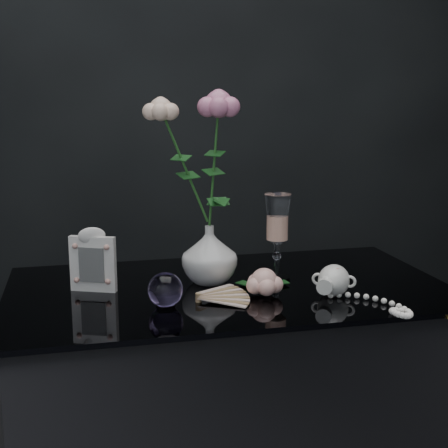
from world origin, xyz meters
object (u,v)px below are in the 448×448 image
object	(u,v)px
vase	(209,254)
pearl_jar	(334,279)
picture_frame	(93,259)
loose_rose	(264,282)
paperweight	(165,290)
wine_glass	(277,237)

from	to	relation	value
vase	pearl_jar	xyz separation A→B (m)	(0.26, -0.16, -0.03)
picture_frame	loose_rose	world-z (taller)	picture_frame
paperweight	pearl_jar	xyz separation A→B (m)	(0.39, -0.00, -0.00)
loose_rose	paperweight	bearing A→B (deg)	-151.91
vase	loose_rose	bearing A→B (deg)	-51.63
wine_glass	pearl_jar	world-z (taller)	wine_glass
vase	paperweight	xyz separation A→B (m)	(-0.13, -0.15, -0.03)
picture_frame	pearl_jar	world-z (taller)	picture_frame
picture_frame	paperweight	world-z (taller)	picture_frame
vase	pearl_jar	world-z (taller)	vase
paperweight	pearl_jar	bearing A→B (deg)	-0.64
vase	pearl_jar	distance (m)	0.31
picture_frame	vase	bearing A→B (deg)	23.78
picture_frame	paperweight	bearing A→B (deg)	-22.40
wine_glass	paperweight	xyz separation A→B (m)	(-0.30, -0.14, -0.07)
vase	wine_glass	world-z (taller)	wine_glass
paperweight	pearl_jar	size ratio (longest dim) A/B	0.29
wine_glass	picture_frame	distance (m)	0.45
wine_glass	loose_rose	bearing A→B (deg)	-120.32
pearl_jar	loose_rose	bearing A→B (deg)	-161.43
picture_frame	loose_rose	distance (m)	0.40
wine_glass	paperweight	size ratio (longest dim) A/B	2.81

